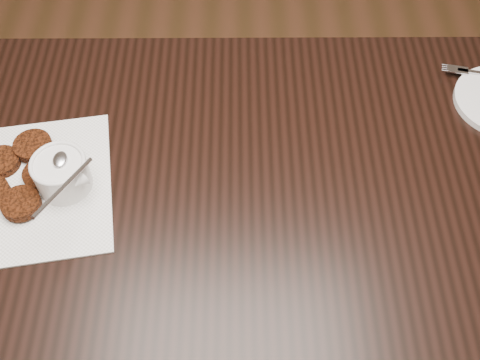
# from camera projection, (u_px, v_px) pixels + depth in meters

# --- Properties ---
(table) EXTENTS (1.47, 0.94, 0.75)m
(table) POSITION_uv_depth(u_px,v_px,m) (241.00, 314.00, 1.28)
(table) COLOR black
(table) RESTS_ON floor
(napkin) EXTENTS (0.34, 0.34, 0.00)m
(napkin) POSITION_uv_depth(u_px,v_px,m) (24.00, 190.00, 1.02)
(napkin) COLOR white
(napkin) RESTS_ON table
(sauce_ramekin) EXTENTS (0.15, 0.15, 0.13)m
(sauce_ramekin) POSITION_uv_depth(u_px,v_px,m) (57.00, 162.00, 0.97)
(sauce_ramekin) COLOR silver
(sauce_ramekin) RESTS_ON napkin
(patty_cluster) EXTENTS (0.26, 0.26, 0.02)m
(patty_cluster) POSITION_uv_depth(u_px,v_px,m) (3.00, 173.00, 1.02)
(patty_cluster) COLOR #58210B
(patty_cluster) RESTS_ON napkin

